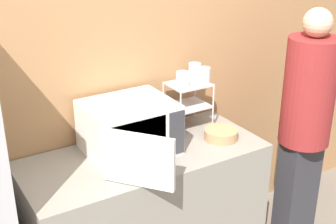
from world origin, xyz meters
The scene contains 9 objects.
wall_back centered at (0.00, 0.66, 1.30)m, with size 8.00×0.06×2.60m.
counter centered at (0.00, 0.31, 0.45)m, with size 1.42×0.62×0.91m.
microwave centered at (-0.06, 0.37, 1.05)m, with size 0.52×0.73×0.30m.
dish_rack centered at (0.41, 0.48, 1.12)m, with size 0.25×0.21×0.30m.
glass_front_left centered at (0.34, 0.43, 1.26)m, with size 0.08×0.08×0.10m.
glass_back_right centered at (0.49, 0.53, 1.26)m, with size 0.08×0.08×0.10m.
glass_front_right centered at (0.49, 0.43, 1.26)m, with size 0.08×0.08×0.10m.
bowl centered at (0.49, 0.23, 0.94)m, with size 0.21×0.21×0.06m.
person centered at (1.09, 0.11, 0.94)m, with size 0.33×0.33×1.67m.
Camera 1 is at (-1.13, -1.79, 2.18)m, focal length 50.00 mm.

